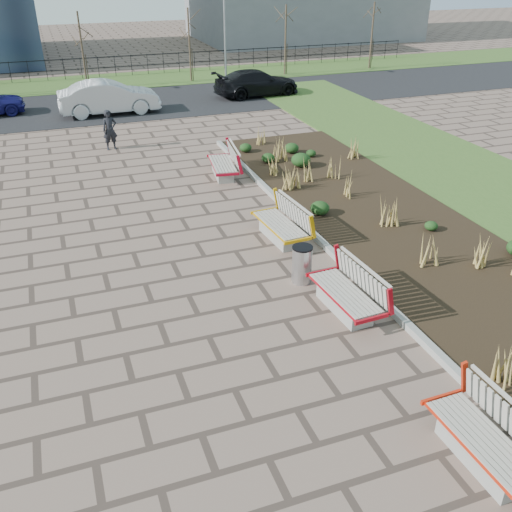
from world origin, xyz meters
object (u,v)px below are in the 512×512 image
object	(u,v)px
litter_bin	(302,265)
lamp_east	(225,26)
bench_d	(222,162)
car_silver	(109,97)
bench_a	(485,438)
bench_b	(345,291)
bench_c	(280,222)
pedestrian	(110,130)
car_black	(257,83)

from	to	relation	value
litter_bin	lamp_east	size ratio (longest dim) A/B	0.15
bench_d	lamp_east	bearing A→B (deg)	79.80
bench_d	litter_bin	size ratio (longest dim) A/B	2.34
bench_d	car_silver	distance (m)	10.24
bench_a	car_silver	bearing A→B (deg)	95.02
bench_b	bench_d	bearing A→B (deg)	86.71
bench_b	bench_c	xyz separation A→B (m)	(0.00, 3.67, 0.00)
pedestrian	lamp_east	world-z (taller)	lamp_east
pedestrian	car_silver	distance (m)	5.59
pedestrian	car_black	bearing A→B (deg)	30.87
bench_d	car_silver	xyz separation A→B (m)	(-2.51, 9.92, 0.28)
lamp_east	car_black	bearing A→B (deg)	-85.68
bench_c	lamp_east	bearing A→B (deg)	72.21
bench_a	pedestrian	size ratio (longest dim) A/B	1.37
bench_c	car_silver	bearing A→B (deg)	95.19
bench_c	lamp_east	xyz separation A→B (m)	(5.00, 20.74, 2.54)
litter_bin	car_silver	xyz separation A→B (m)	(-2.15, 17.35, 0.33)
bench_c	litter_bin	world-z (taller)	bench_c
bench_d	car_silver	size ratio (longest dim) A/B	0.45
bench_a	bench_b	world-z (taller)	same
bench_b	litter_bin	distance (m)	1.48
bench_b	lamp_east	world-z (taller)	lamp_east
car_black	lamp_east	size ratio (longest dim) A/B	0.76
bench_a	bench_d	distance (m)	13.26
bench_b	bench_d	distance (m)	8.86
bench_b	car_black	world-z (taller)	car_black
litter_bin	car_silver	size ratio (longest dim) A/B	0.19
bench_b	pedestrian	xyz separation A→B (m)	(-3.18, 13.23, 0.27)
bench_c	car_silver	size ratio (longest dim) A/B	0.45
bench_b	bench_d	xyz separation A→B (m)	(0.00, 8.86, 0.00)
bench_a	lamp_east	world-z (taller)	lamp_east
bench_c	bench_d	size ratio (longest dim) A/B	1.00
bench_c	car_black	distance (m)	17.18
car_black	lamp_east	xyz separation A→B (m)	(-0.33, 4.41, 2.36)
bench_a	pedestrian	xyz separation A→B (m)	(-3.18, 17.63, 0.27)
bench_a	lamp_east	size ratio (longest dim) A/B	0.35
bench_a	bench_c	distance (m)	8.08
bench_c	car_black	world-z (taller)	car_black
bench_d	car_black	world-z (taller)	car_black
bench_c	car_silver	xyz separation A→B (m)	(-2.51, 15.11, 0.28)
bench_c	pedestrian	distance (m)	10.08
bench_b	car_black	size ratio (longest dim) A/B	0.46
pedestrian	bench_c	bearing A→B (deg)	-79.20
bench_a	bench_c	size ratio (longest dim) A/B	1.00
bench_b	car_silver	bearing A→B (deg)	94.32
bench_c	bench_a	bearing A→B (deg)	-94.24
litter_bin	pedestrian	size ratio (longest dim) A/B	0.59
litter_bin	lamp_east	world-z (taller)	lamp_east
bench_a	bench_c	world-z (taller)	same
pedestrian	car_black	distance (m)	10.88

